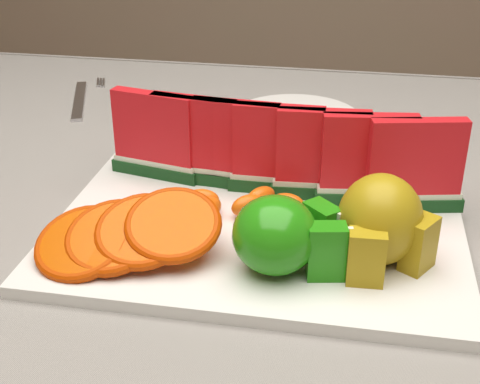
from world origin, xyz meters
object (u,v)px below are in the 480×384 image
fork (82,98)px  side_plate (296,118)px  platter (259,227)px  apple_cluster (284,236)px  pear_cluster (381,223)px

fork → side_plate: bearing=-5.3°
platter → side_plate: size_ratio=1.83×
platter → fork: (-0.33, 0.34, -0.00)m
apple_cluster → fork: size_ratio=0.58×
platter → apple_cluster: apple_cluster is taller
pear_cluster → fork: (-0.45, 0.39, -0.05)m
apple_cluster → pear_cluster: bearing=18.6°
side_plate → fork: 0.33m
side_plate → platter: bearing=-90.7°
pear_cluster → fork: 0.60m
side_plate → apple_cluster: bearing=-85.7°
pear_cluster → fork: size_ratio=0.53×
apple_cluster → pear_cluster: 0.09m
platter → apple_cluster: 0.09m
apple_cluster → fork: 0.56m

